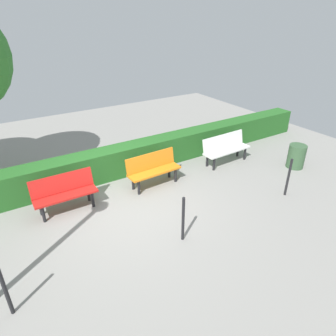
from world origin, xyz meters
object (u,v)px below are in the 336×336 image
at_px(bench_red, 64,192).
at_px(trash_bin, 296,156).
at_px(bench_white, 226,147).
at_px(bench_orange, 153,168).

distance_m(bench_red, trash_bin, 6.54).
height_order(bench_red, trash_bin, bench_red).
relative_size(bench_white, bench_red, 1.13).
bearing_deg(trash_bin, bench_orange, -18.56).
bearing_deg(bench_orange, bench_red, -4.22).
height_order(bench_white, trash_bin, bench_white).
distance_m(bench_white, bench_orange, 2.54).
distance_m(bench_white, trash_bin, 2.08).
xyz_separation_m(bench_orange, bench_red, (2.29, -0.07, -0.00)).
relative_size(bench_orange, bench_red, 1.03).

